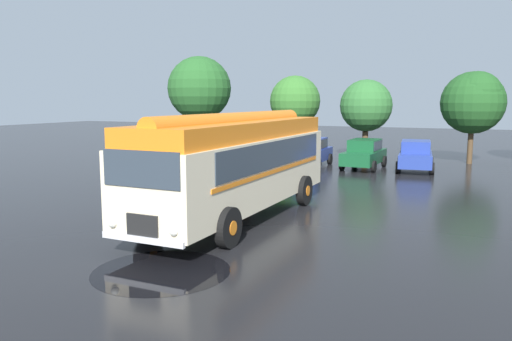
{
  "coord_description": "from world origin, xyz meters",
  "views": [
    {
      "loc": [
        7.09,
        -13.72,
        3.88
      ],
      "look_at": [
        0.03,
        2.33,
        1.4
      ],
      "focal_mm": 35.0,
      "sensor_mm": 36.0,
      "label": 1
    }
  ],
  "objects_px": {
    "car_near_left": "(274,149)",
    "vintage_bus": "(237,161)",
    "car_mid_right": "(364,154)",
    "car_far_right": "(415,155)",
    "car_mid_left": "(310,152)"
  },
  "relations": [
    {
      "from": "vintage_bus",
      "to": "car_near_left",
      "type": "relative_size",
      "value": 2.35
    },
    {
      "from": "car_near_left",
      "to": "car_far_right",
      "type": "xyz_separation_m",
      "value": [
        8.41,
        0.01,
        0.0
      ]
    },
    {
      "from": "car_near_left",
      "to": "car_mid_right",
      "type": "bearing_deg",
      "value": -2.39
    },
    {
      "from": "vintage_bus",
      "to": "car_mid_right",
      "type": "height_order",
      "value": "vintage_bus"
    },
    {
      "from": "car_far_right",
      "to": "car_mid_right",
      "type": "bearing_deg",
      "value": -174.94
    },
    {
      "from": "vintage_bus",
      "to": "car_mid_right",
      "type": "distance_m",
      "value": 13.98
    },
    {
      "from": "car_mid_right",
      "to": "car_near_left",
      "type": "bearing_deg",
      "value": 177.61
    },
    {
      "from": "car_near_left",
      "to": "car_far_right",
      "type": "relative_size",
      "value": 1.0
    },
    {
      "from": "car_mid_left",
      "to": "car_near_left",
      "type": "bearing_deg",
      "value": 168.99
    },
    {
      "from": "vintage_bus",
      "to": "car_mid_right",
      "type": "relative_size",
      "value": 2.38
    },
    {
      "from": "car_near_left",
      "to": "vintage_bus",
      "type": "bearing_deg",
      "value": -73.05
    },
    {
      "from": "car_near_left",
      "to": "car_mid_left",
      "type": "bearing_deg",
      "value": -11.01
    },
    {
      "from": "car_near_left",
      "to": "car_mid_right",
      "type": "relative_size",
      "value": 1.01
    },
    {
      "from": "car_mid_left",
      "to": "vintage_bus",
      "type": "bearing_deg",
      "value": -82.4
    },
    {
      "from": "car_near_left",
      "to": "car_mid_left",
      "type": "height_order",
      "value": "same"
    }
  ]
}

